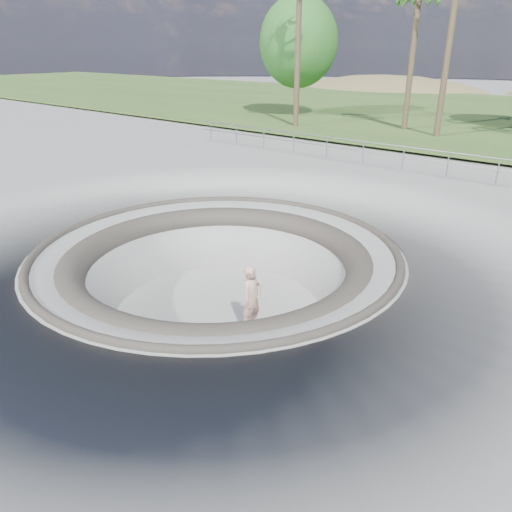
% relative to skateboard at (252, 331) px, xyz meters
% --- Properties ---
extents(ground, '(180.00, 180.00, 0.00)m').
position_rel_skateboard_xyz_m(ground, '(-1.60, 0.37, 1.83)').
color(ground, gray).
rests_on(ground, ground).
extents(skate_bowl, '(14.00, 14.00, 4.10)m').
position_rel_skateboard_xyz_m(skate_bowl, '(-1.60, 0.37, 0.00)').
color(skate_bowl, gray).
rests_on(skate_bowl, ground).
extents(safety_railing, '(25.00, 0.06, 1.03)m').
position_rel_skateboard_xyz_m(safety_railing, '(-1.60, 12.37, 2.52)').
color(safety_railing, gray).
rests_on(safety_railing, ground).
extents(skateboard, '(0.88, 0.46, 0.09)m').
position_rel_skateboard_xyz_m(skateboard, '(0.00, 0.00, 0.00)').
color(skateboard, brown).
rests_on(skateboard, ground).
extents(skater, '(0.52, 0.73, 1.88)m').
position_rel_skateboard_xyz_m(skater, '(0.00, -0.00, 0.96)').
color(skater, '#DDA58F').
rests_on(skater, skateboard).
extents(bushy_tree_left, '(5.98, 5.44, 8.63)m').
position_rel_skateboard_xyz_m(bushy_tree_left, '(-15.71, 23.94, 7.35)').
color(bushy_tree_left, brown).
rests_on(bushy_tree_left, ground).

